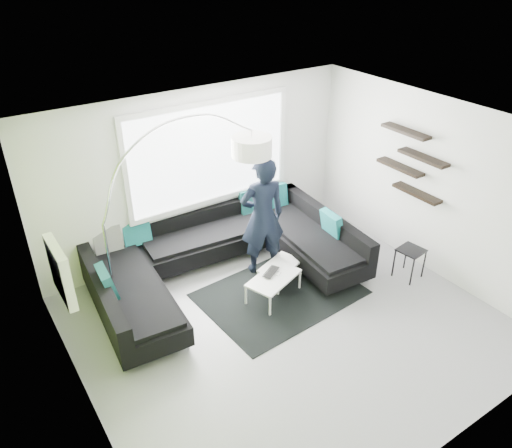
{
  "coord_description": "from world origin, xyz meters",
  "views": [
    {
      "loc": [
        -3.37,
        -4.26,
        4.75
      ],
      "look_at": [
        0.06,
        0.9,
        1.18
      ],
      "focal_mm": 35.0,
      "sensor_mm": 36.0,
      "label": 1
    }
  ],
  "objects_px": {
    "side_table": "(409,263)",
    "laptop": "(274,273)",
    "person": "(262,217)",
    "sectional_sofa": "(225,260)",
    "coffee_table": "(277,279)",
    "arc_lamp": "(103,225)"
  },
  "relations": [
    {
      "from": "coffee_table",
      "to": "arc_lamp",
      "type": "xyz_separation_m",
      "value": [
        -2.22,
        1.01,
        1.18
      ]
    },
    {
      "from": "arc_lamp",
      "to": "person",
      "type": "distance_m",
      "value": 2.39
    },
    {
      "from": "side_table",
      "to": "person",
      "type": "relative_size",
      "value": 0.26
    },
    {
      "from": "laptop",
      "to": "arc_lamp",
      "type": "bearing_deg",
      "value": 123.57
    },
    {
      "from": "coffee_table",
      "to": "side_table",
      "type": "xyz_separation_m",
      "value": [
        1.93,
        -0.91,
        0.08
      ]
    },
    {
      "from": "laptop",
      "to": "coffee_table",
      "type": "bearing_deg",
      "value": 1.66
    },
    {
      "from": "sectional_sofa",
      "to": "coffee_table",
      "type": "distance_m",
      "value": 0.86
    },
    {
      "from": "coffee_table",
      "to": "arc_lamp",
      "type": "bearing_deg",
      "value": 135.68
    },
    {
      "from": "coffee_table",
      "to": "laptop",
      "type": "distance_m",
      "value": 0.23
    },
    {
      "from": "coffee_table",
      "to": "laptop",
      "type": "height_order",
      "value": "laptop"
    },
    {
      "from": "sectional_sofa",
      "to": "person",
      "type": "distance_m",
      "value": 0.89
    },
    {
      "from": "side_table",
      "to": "person",
      "type": "bearing_deg",
      "value": 141.26
    },
    {
      "from": "coffee_table",
      "to": "person",
      "type": "relative_size",
      "value": 0.55
    },
    {
      "from": "sectional_sofa",
      "to": "coffee_table",
      "type": "xyz_separation_m",
      "value": [
        0.55,
        -0.62,
        -0.2
      ]
    },
    {
      "from": "person",
      "to": "laptop",
      "type": "distance_m",
      "value": 0.9
    },
    {
      "from": "sectional_sofa",
      "to": "laptop",
      "type": "xyz_separation_m",
      "value": [
        0.44,
        -0.69,
        -0.01
      ]
    },
    {
      "from": "side_table",
      "to": "laptop",
      "type": "relative_size",
      "value": 1.25
    },
    {
      "from": "arc_lamp",
      "to": "laptop",
      "type": "relative_size",
      "value": 6.65
    },
    {
      "from": "coffee_table",
      "to": "side_table",
      "type": "bearing_deg",
      "value": -45.05
    },
    {
      "from": "sectional_sofa",
      "to": "coffee_table",
      "type": "height_order",
      "value": "sectional_sofa"
    },
    {
      "from": "coffee_table",
      "to": "person",
      "type": "xyz_separation_m",
      "value": [
        0.1,
        0.56,
        0.81
      ]
    },
    {
      "from": "sectional_sofa",
      "to": "side_table",
      "type": "relative_size",
      "value": 8.21
    }
  ]
}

